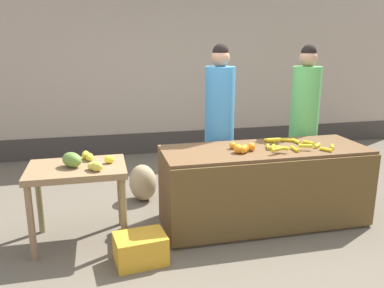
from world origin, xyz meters
The scene contains 11 objects.
ground_plane centered at (0.00, 0.00, 0.00)m, with size 24.00×24.00×0.00m, color #665B4C.
market_wall_back centered at (0.00, 3.07, 1.48)m, with size 9.11×0.23×3.02m.
fruit_stall_counter centered at (0.53, -0.01, 0.41)m, with size 2.14×0.80×0.82m.
side_table_wooden centered at (-1.37, 0.00, 0.65)m, with size 0.90×0.64×0.77m.
banana_bunch_pile centered at (0.81, -0.04, 0.85)m, with size 0.77×0.59×0.07m.
orange_pile centered at (0.23, -0.09, 0.86)m, with size 0.24×0.26×0.09m.
mango_papaya_pile centered at (-1.32, -0.01, 0.82)m, with size 0.53×0.54×0.14m.
vendor_woman_blue_shirt centered at (0.22, 0.63, 0.95)m, with size 0.34×0.34×1.87m.
vendor_woman_green_shirt centered at (1.29, 0.62, 0.94)m, with size 0.34×0.34×1.86m.
produce_crate centered at (-0.85, -0.53, 0.13)m, with size 0.44×0.32×0.26m, color gold.
produce_sack centered at (-0.67, 0.88, 0.22)m, with size 0.36×0.30×0.45m, color tan.
Camera 1 is at (-1.12, -3.68, 1.91)m, focal length 36.99 mm.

